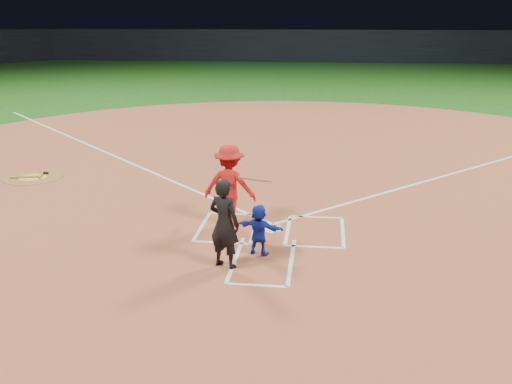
# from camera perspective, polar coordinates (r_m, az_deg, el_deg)

# --- Properties ---
(ground) EXTENTS (120.00, 120.00, 0.00)m
(ground) POSITION_cam_1_polar(r_m,az_deg,el_deg) (12.83, 1.55, -3.79)
(ground) COLOR #164912
(ground) RESTS_ON ground
(home_plate_dirt) EXTENTS (28.00, 28.00, 0.01)m
(home_plate_dirt) POSITION_cam_1_polar(r_m,az_deg,el_deg) (18.53, 3.29, 2.87)
(home_plate_dirt) COLOR brown
(home_plate_dirt) RESTS_ON ground
(stadium_wall_far) EXTENTS (80.00, 1.20, 3.20)m
(stadium_wall_far) POSITION_cam_1_polar(r_m,az_deg,el_deg) (60.01, 6.01, 14.33)
(stadium_wall_far) COLOR black
(stadium_wall_far) RESTS_ON ground
(home_plate) EXTENTS (0.60, 0.60, 0.02)m
(home_plate) POSITION_cam_1_polar(r_m,az_deg,el_deg) (12.82, 1.55, -3.70)
(home_plate) COLOR silver
(home_plate) RESTS_ON home_plate_dirt
(on_deck_circle) EXTENTS (1.70, 1.70, 0.01)m
(on_deck_circle) POSITION_cam_1_polar(r_m,az_deg,el_deg) (18.10, -21.41, 1.37)
(on_deck_circle) COLOR brown
(on_deck_circle) RESTS_ON home_plate_dirt
(on_deck_logo) EXTENTS (0.80, 0.80, 0.00)m
(on_deck_logo) POSITION_cam_1_polar(r_m,az_deg,el_deg) (18.10, -21.41, 1.39)
(on_deck_logo) COLOR gold
(on_deck_logo) RESTS_ON on_deck_circle
(on_deck_bat_a) EXTENTS (0.33, 0.82, 0.06)m
(on_deck_bat_a) POSITION_cam_1_polar(r_m,az_deg,el_deg) (18.24, -20.65, 1.69)
(on_deck_bat_a) COLOR olive
(on_deck_bat_a) RESTS_ON on_deck_circle
(on_deck_bat_b) EXTENTS (0.83, 0.28, 0.06)m
(on_deck_bat_b) POSITION_cam_1_polar(r_m,az_deg,el_deg) (18.11, -22.13, 1.41)
(on_deck_bat_b) COLOR #976637
(on_deck_bat_b) RESTS_ON on_deck_circle
(bat_weight_donut) EXTENTS (0.19, 0.19, 0.05)m
(bat_weight_donut) POSITION_cam_1_polar(r_m,az_deg,el_deg) (18.34, -20.30, 1.79)
(bat_weight_donut) COLOR black
(bat_weight_donut) RESTS_ON on_deck_circle
(catcher) EXTENTS (1.02, 0.59, 1.04)m
(catcher) POSITION_cam_1_polar(r_m,az_deg,el_deg) (11.34, 0.30, -3.78)
(catcher) COLOR #152AAE
(catcher) RESTS_ON home_plate_dirt
(umpire) EXTENTS (0.75, 0.63, 1.74)m
(umpire) POSITION_cam_1_polar(r_m,az_deg,el_deg) (10.69, -3.18, -3.16)
(umpire) COLOR black
(umpire) RESTS_ON home_plate_dirt
(chalk_markings) EXTENTS (28.35, 17.32, 0.01)m
(chalk_markings) POSITION_cam_1_polar(r_m,az_deg,el_deg) (17.84, 3.14, 2.34)
(chalk_markings) COLOR white
(chalk_markings) RESTS_ON home_plate_dirt
(batter_at_plate) EXTENTS (1.58, 0.84, 1.86)m
(batter_at_plate) POSITION_cam_1_polar(r_m,az_deg,el_deg) (12.84, -2.65, 0.66)
(batter_at_plate) COLOR red
(batter_at_plate) RESTS_ON home_plate_dirt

